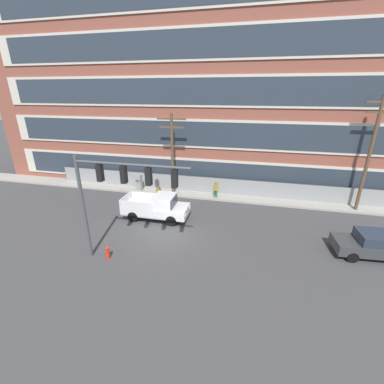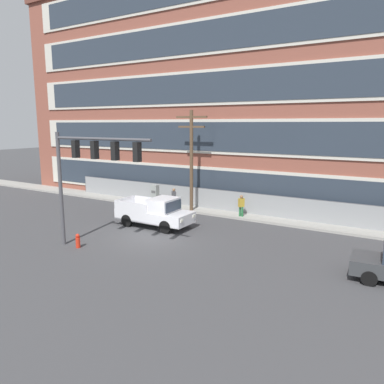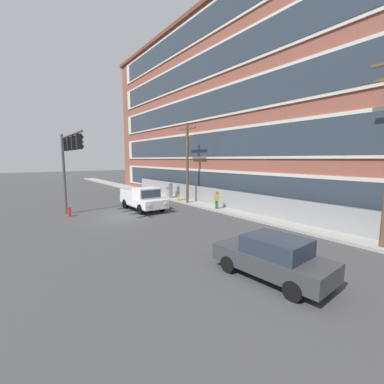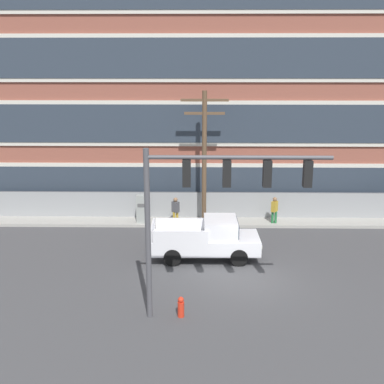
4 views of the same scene
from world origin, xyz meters
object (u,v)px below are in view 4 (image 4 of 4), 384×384
(utility_pole_near_corner, at_px, (204,153))
(fire_hydrant, at_px, (181,307))
(pickup_truck_white, at_px, (208,239))
(pedestrian_near_cabinet, at_px, (274,209))
(traffic_signal_mast, at_px, (210,193))
(electrical_cabinet, at_px, (141,210))
(pedestrian_by_fence, at_px, (176,210))

(utility_pole_near_corner, xyz_separation_m, fire_hydrant, (-0.91, -10.26, -3.87))
(pickup_truck_white, height_order, pedestrian_near_cabinet, pickup_truck_white)
(traffic_signal_mast, relative_size, fire_hydrant, 8.11)
(traffic_signal_mast, height_order, electrical_cabinet, traffic_signal_mast)
(traffic_signal_mast, relative_size, pedestrian_near_cabinet, 3.74)
(pickup_truck_white, distance_m, utility_pole_near_corner, 5.71)
(traffic_signal_mast, xyz_separation_m, pedestrian_near_cabinet, (3.90, 10.43, -3.67))
(pedestrian_near_cabinet, distance_m, fire_hydrant, 11.56)
(utility_pole_near_corner, xyz_separation_m, pedestrian_by_fence, (-1.61, 0.01, -3.28))
(pickup_truck_white, distance_m, pedestrian_near_cabinet, 6.19)
(utility_pole_near_corner, relative_size, electrical_cabinet, 4.30)
(utility_pole_near_corner, height_order, electrical_cabinet, utility_pole_near_corner)
(pedestrian_by_fence, bearing_deg, utility_pole_near_corner, -0.52)
(pedestrian_near_cabinet, distance_m, pedestrian_by_fence, 5.62)
(traffic_signal_mast, relative_size, electrical_cabinet, 3.58)
(pedestrian_near_cabinet, bearing_deg, traffic_signal_mast, -110.49)
(utility_pole_near_corner, distance_m, pedestrian_by_fence, 3.65)
(electrical_cabinet, distance_m, fire_hydrant, 10.79)
(utility_pole_near_corner, distance_m, electrical_cabinet, 4.91)
(pedestrian_by_fence, bearing_deg, pedestrian_near_cabinet, 1.78)
(traffic_signal_mast, height_order, fire_hydrant, traffic_signal_mast)
(pedestrian_by_fence, distance_m, fire_hydrant, 10.31)
(traffic_signal_mast, distance_m, utility_pole_near_corner, 10.25)
(traffic_signal_mast, xyz_separation_m, pedestrian_by_fence, (-1.72, 10.26, -3.67))
(pedestrian_by_fence, relative_size, fire_hydrant, 2.17)
(traffic_signal_mast, relative_size, pickup_truck_white, 1.23)
(traffic_signal_mast, distance_m, fire_hydrant, 4.39)
(utility_pole_near_corner, height_order, fire_hydrant, utility_pole_near_corner)
(pickup_truck_white, relative_size, pedestrian_by_fence, 3.04)
(fire_hydrant, bearing_deg, electrical_cabinet, 104.25)
(electrical_cabinet, relative_size, pedestrian_near_cabinet, 1.05)
(traffic_signal_mast, distance_m, pedestrian_near_cabinet, 11.73)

